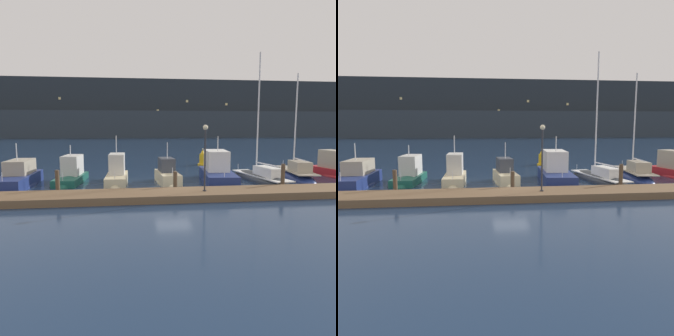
% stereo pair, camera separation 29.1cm
% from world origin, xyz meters
% --- Properties ---
extents(ground_plane, '(400.00, 400.00, 0.00)m').
position_xyz_m(ground_plane, '(0.00, 0.00, 0.00)').
color(ground_plane, '#192D4C').
extents(dock, '(37.26, 2.80, 0.45)m').
position_xyz_m(dock, '(0.00, -2.41, 0.23)').
color(dock, brown).
rests_on(dock, ground).
extents(mooring_pile_1, '(0.28, 0.28, 1.70)m').
position_xyz_m(mooring_pile_1, '(-7.67, -0.76, 0.85)').
color(mooring_pile_1, '#4C3D2D').
rests_on(mooring_pile_1, ground).
extents(mooring_pile_2, '(0.28, 0.28, 1.47)m').
position_xyz_m(mooring_pile_2, '(0.00, -0.76, 0.74)').
color(mooring_pile_2, '#4C3D2D').
rests_on(mooring_pile_2, ground).
extents(mooring_pile_3, '(0.28, 0.28, 1.86)m').
position_xyz_m(mooring_pile_3, '(7.67, -0.76, 0.93)').
color(mooring_pile_3, '#4C3D2D').
rests_on(mooring_pile_3, ground).
extents(motorboat_berth_2, '(2.47, 6.75, 3.75)m').
position_xyz_m(motorboat_berth_2, '(-11.27, 3.02, 0.37)').
color(motorboat_berth_2, navy).
rests_on(motorboat_berth_2, ground).
extents(motorboat_berth_3, '(2.41, 5.70, 3.65)m').
position_xyz_m(motorboat_berth_3, '(-7.61, 4.27, 0.34)').
color(motorboat_berth_3, '#195647').
rests_on(motorboat_berth_3, ground).
extents(motorboat_berth_4, '(1.93, 5.26, 4.29)m').
position_xyz_m(motorboat_berth_4, '(-4.00, 3.59, 0.43)').
color(motorboat_berth_4, beige).
rests_on(motorboat_berth_4, ground).
extents(motorboat_berth_5, '(1.88, 4.65, 3.83)m').
position_xyz_m(motorboat_berth_5, '(-0.05, 2.96, 0.35)').
color(motorboat_berth_5, beige).
rests_on(motorboat_berth_5, ground).
extents(motorboat_berth_6, '(3.29, 7.42, 4.27)m').
position_xyz_m(motorboat_berth_6, '(4.01, 3.05, 0.48)').
color(motorboat_berth_6, navy).
rests_on(motorboat_berth_6, ground).
extents(sailboat_berth_7, '(3.09, 8.32, 11.08)m').
position_xyz_m(sailboat_berth_7, '(7.62, 2.84, 0.12)').
color(sailboat_berth_7, '#2D3338').
rests_on(sailboat_berth_7, ground).
extents(sailboat_berth_8, '(3.19, 7.61, 9.51)m').
position_xyz_m(sailboat_berth_8, '(11.36, 4.12, 0.19)').
color(sailboat_berth_8, navy).
rests_on(sailboat_berth_8, ground).
extents(channel_buoy, '(1.09, 1.09, 1.89)m').
position_xyz_m(channel_buoy, '(5.41, 13.98, 0.70)').
color(channel_buoy, gold).
rests_on(channel_buoy, ground).
extents(dock_lamppost, '(0.32, 0.32, 4.13)m').
position_xyz_m(dock_lamppost, '(1.59, -2.57, 3.20)').
color(dock_lamppost, '#2D2D33').
rests_on(dock_lamppost, dock).
extents(hillside_backdrop, '(240.00, 23.00, 20.51)m').
position_xyz_m(hillside_backdrop, '(1.05, 101.47, 9.44)').
color(hillside_backdrop, '#232B33').
rests_on(hillside_backdrop, ground).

